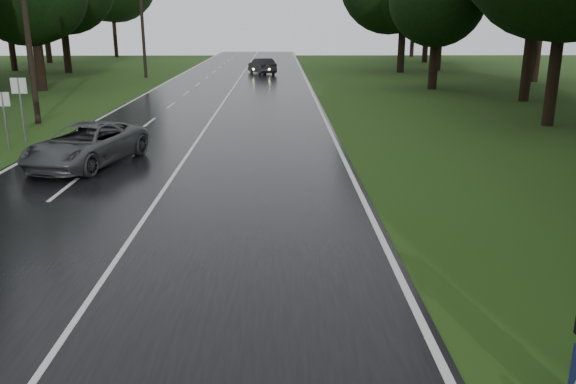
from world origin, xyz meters
name	(u,v)px	position (x,y,z in m)	size (l,w,h in m)	color
ground	(75,324)	(0.00, 0.00, 0.00)	(160.00, 160.00, 0.00)	#244213
road	(210,122)	(0.00, 20.00, 0.02)	(12.00, 140.00, 0.04)	black
lane_center	(210,122)	(0.00, 20.00, 0.04)	(0.12, 140.00, 0.01)	silver
grey_car	(86,145)	(-3.26, 11.11, 0.76)	(2.38, 5.15, 1.43)	#444649
far_car	(262,66)	(1.87, 47.70, 0.77)	(1.55, 4.45, 1.47)	black
utility_pole_mid	(39,123)	(-8.50, 19.99, 0.00)	(1.80, 0.28, 9.32)	black
utility_pole_far	(146,78)	(-8.50, 44.35, 0.00)	(1.80, 0.28, 10.36)	black
road_sign_a	(9,150)	(-7.20, 13.81, 0.00)	(0.54, 0.10, 2.26)	white
road_sign_b	(26,142)	(-7.20, 15.37, 0.00)	(0.64, 0.10, 2.66)	white
tree_left_e	(43,91)	(-13.81, 34.21, 0.00)	(8.07, 8.07, 12.61)	black
tree_left_f	(69,73)	(-17.26, 49.66, 0.00)	(9.23, 9.23, 14.43)	black
tree_right_d	(547,125)	(16.50, 18.98, 0.00)	(10.10, 10.10, 15.79)	black
tree_right_e	(432,89)	(14.93, 34.83, 0.00)	(7.44, 7.44, 11.62)	black
tree_right_f	(400,72)	(15.55, 49.60, 0.00)	(9.30, 9.30, 14.53)	black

